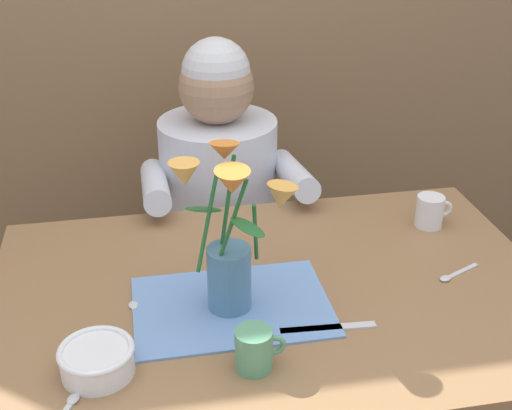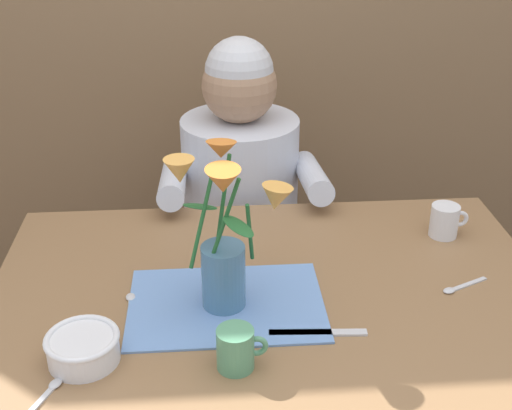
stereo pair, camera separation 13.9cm
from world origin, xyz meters
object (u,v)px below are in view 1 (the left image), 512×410
ceramic_mug (430,211)px  ceramic_bowl (97,359)px  dinner_knife (328,328)px  flower_vase (230,240)px  tea_cup (255,349)px  seated_person (220,226)px

ceramic_mug → ceramic_bowl: bearing=-153.3°
ceramic_bowl → dinner_knife: ceramic_bowl is taller
ceramic_bowl → ceramic_mug: bearing=26.7°
flower_vase → dinner_knife: (0.17, -0.11, -0.16)m
dinner_knife → tea_cup: (-0.16, -0.08, 0.04)m
flower_vase → ceramic_bowl: flower_vase is taller
flower_vase → seated_person: bearing=84.3°
seated_person → ceramic_mug: 0.66m
dinner_knife → ceramic_mug: bearing=48.1°
flower_vase → dinner_knife: bearing=-31.7°
ceramic_bowl → dinner_knife: size_ratio=0.72×
dinner_knife → tea_cup: 0.18m
ceramic_bowl → tea_cup: bearing=-7.8°
seated_person → tea_cup: bearing=-93.7°
flower_vase → dinner_knife: 0.26m
ceramic_mug → tea_cup: bearing=-140.0°
tea_cup → ceramic_mug: 0.69m
seated_person → dinner_knife: seated_person is taller
tea_cup → ceramic_mug: bearing=40.0°
flower_vase → tea_cup: flower_vase is taller
tea_cup → flower_vase: bearing=93.8°
flower_vase → dinner_knife: flower_vase is taller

